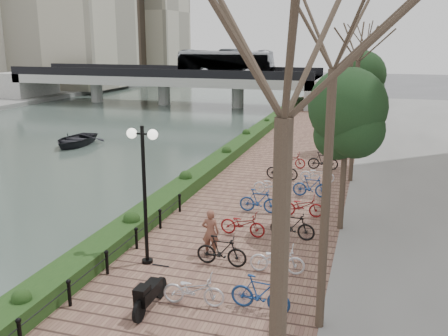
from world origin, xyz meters
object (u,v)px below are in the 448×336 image
at_px(boat, 75,140).
at_px(pedestrian, 210,232).
at_px(motorcycle, 150,292).
at_px(lamppost, 143,165).

bearing_deg(boat, pedestrian, -47.63).
bearing_deg(motorcycle, lamppost, 117.77).
distance_m(pedestrian, boat, 22.51).
xyz_separation_m(motorcycle, pedestrian, (0.43, 3.81, 0.29)).
height_order(motorcycle, pedestrian, pedestrian).
distance_m(motorcycle, boat, 25.10).
xyz_separation_m(pedestrian, boat, (-15.74, 16.07, -0.82)).
height_order(lamppost, pedestrian, lamppost).
bearing_deg(lamppost, pedestrian, 33.72).
bearing_deg(pedestrian, motorcycle, 75.93).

